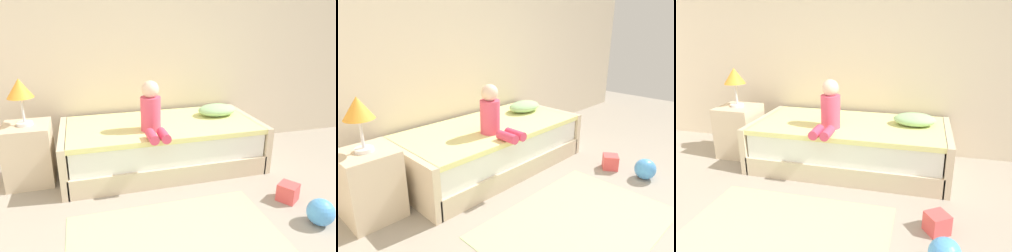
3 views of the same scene
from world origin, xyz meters
TOP-DOWN VIEW (x-y plane):
  - wall_rear at (0.00, 2.60)m, footprint 7.20×0.10m
  - bed at (-0.09, 2.00)m, footprint 2.11×1.00m
  - nightstand at (-1.44, 2.00)m, footprint 0.44×0.44m
  - table_lamp at (-1.44, 2.00)m, footprint 0.24×0.24m
  - child_figure at (-0.25, 1.77)m, footprint 0.20×0.51m
  - pillow at (0.59, 2.10)m, footprint 0.44×0.30m
  - toy_ball at (0.87, 0.63)m, footprint 0.22×0.22m
  - area_rug at (-0.30, 0.70)m, footprint 1.60×1.10m
  - toy_block at (0.83, 1.01)m, footprint 0.22×0.22m

SIDE VIEW (x-z plane):
  - area_rug at x=-0.30m, z-range 0.00..0.01m
  - toy_block at x=0.83m, z-range 0.00..0.16m
  - toy_ball at x=0.87m, z-range 0.00..0.22m
  - bed at x=-0.09m, z-range 0.00..0.50m
  - nightstand at x=-1.44m, z-range 0.00..0.60m
  - pillow at x=0.59m, z-range 0.50..0.63m
  - child_figure at x=-0.25m, z-range 0.45..0.96m
  - table_lamp at x=-1.44m, z-range 0.71..1.16m
  - wall_rear at x=0.00m, z-range 0.00..2.90m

